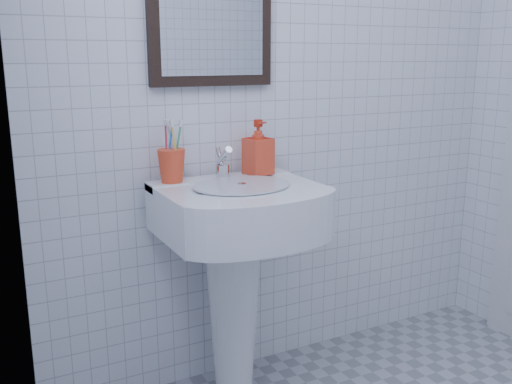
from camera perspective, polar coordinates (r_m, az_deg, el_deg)
wall_back at (r=2.44m, az=3.38°, el=11.00°), size 2.20×0.02×2.50m
wall_left at (r=0.91m, az=-17.51°, el=6.35°), size 0.02×2.40×2.50m
washbasin at (r=2.21m, az=-2.06°, el=-6.42°), size 0.58×0.43×0.90m
faucet at (r=2.21m, az=-3.34°, el=2.73°), size 0.05×0.12×0.13m
toothbrush_cup at (r=2.15m, az=-8.44°, el=2.60°), size 0.12×0.12×0.12m
soap_dispenser at (r=2.27m, az=0.22°, el=4.48°), size 0.11×0.11×0.21m
wall_mirror at (r=2.26m, az=-4.53°, el=18.40°), size 0.50×0.04×0.62m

